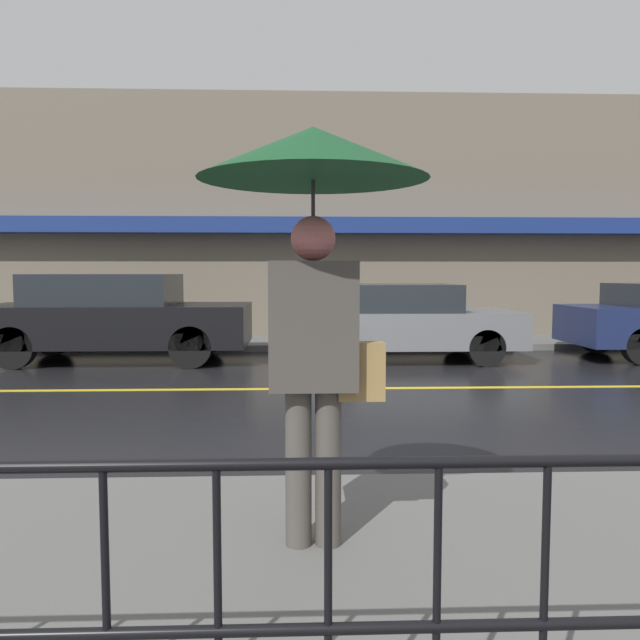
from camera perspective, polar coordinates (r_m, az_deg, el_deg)
ground_plane at (r=8.47m, az=6.01°, el=-6.23°), size 80.00×80.00×0.00m
sidewalk_near at (r=3.46m, az=19.65°, el=-21.40°), size 28.00×2.83×0.13m
sidewalk_far at (r=13.36m, az=2.97°, el=-2.05°), size 28.00×2.07×0.13m
lane_marking at (r=8.47m, az=6.01°, el=-6.20°), size 25.20×0.12×0.01m
building_storefront at (r=14.49m, az=2.60°, el=9.25°), size 28.00×0.85×5.61m
pedestrian at (r=3.20m, az=-0.55°, el=10.19°), size 1.17×1.17×2.16m
car_black at (r=11.47m, az=-18.31°, el=0.30°), size 4.58×1.92×1.53m
car_grey at (r=11.19m, az=7.50°, el=-0.08°), size 3.94×1.92×1.35m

